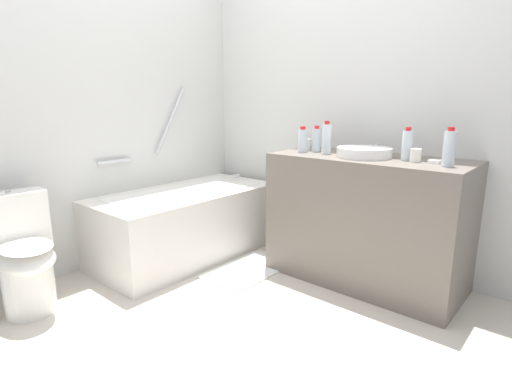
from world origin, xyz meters
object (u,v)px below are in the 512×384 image
water_bottle_2 (303,140)px  bathtub (187,221)px  water_bottle_4 (407,145)px  toilet (23,255)px  water_bottle_3 (316,140)px  bath_mat (249,269)px  sink_basin (364,152)px  soap_dish (435,161)px  sink_faucet (378,150)px  water_bottle_0 (327,139)px  drinking_glass_1 (415,155)px  drinking_glass_0 (307,145)px  water_bottle_1 (449,148)px

water_bottle_2 → bathtub: bearing=117.0°
water_bottle_4 → toilet: bearing=137.1°
water_bottle_3 → bath_mat: bearing=144.3°
sink_basin → soap_dish: size_ratio=3.94×
bathtub → bath_mat: (0.09, -0.60, -0.28)m
water_bottle_2 → soap_dish: bearing=-84.9°
water_bottle_3 → sink_faucet: bearing=-66.4°
water_bottle_2 → water_bottle_0: bearing=-82.9°
toilet → water_bottle_0: (1.64, -1.05, 0.63)m
water_bottle_0 → drinking_glass_1: size_ratio=2.81×
water_bottle_0 → water_bottle_4: size_ratio=1.11×
water_bottle_2 → drinking_glass_0: water_bottle_2 is taller
drinking_glass_0 → soap_dish: drinking_glass_0 is taller
bathtub → sink_basin: 1.49m
sink_faucet → water_bottle_1: bearing=-115.1°
water_bottle_2 → bath_mat: size_ratio=0.27×
bath_mat → sink_faucet: bearing=-49.8°
water_bottle_3 → drinking_glass_0: bearing=81.6°
sink_basin → water_bottle_0: 0.29m
water_bottle_2 → drinking_glass_0: size_ratio=2.12×
soap_dish → bath_mat: soap_dish is taller
sink_faucet → drinking_glass_1: bearing=-121.4°
toilet → water_bottle_2: 1.94m
drinking_glass_0 → soap_dish: (-0.01, -0.92, -0.03)m
water_bottle_0 → water_bottle_4: bearing=-83.2°
bathtub → water_bottle_1: bearing=-76.9°
water_bottle_1 → drinking_glass_0: 1.01m
toilet → soap_dish: soap_dish is taller
bathtub → water_bottle_0: bearing=-66.3°
water_bottle_0 → water_bottle_3: bearing=64.5°
water_bottle_2 → water_bottle_4: water_bottle_4 is taller
water_bottle_1 → soap_dish: size_ratio=2.45×
drinking_glass_0 → bathtub: bearing=122.6°
bathtub → drinking_glass_1: (0.47, -1.61, 0.63)m
water_bottle_4 → drinking_glass_1: size_ratio=2.53×
drinking_glass_0 → drinking_glass_1: size_ratio=1.07×
water_bottle_2 → drinking_glass_0: (0.09, 0.02, -0.04)m
toilet → bath_mat: bearing=68.9°
bath_mat → water_bottle_2: bearing=-34.5°
water_bottle_1 → drinking_glass_1: bearing=76.9°
toilet → sink_basin: bearing=56.7°
sink_faucet → water_bottle_2: (-0.25, 0.46, 0.05)m
sink_faucet → soap_dish: bearing=-111.1°
water_bottle_4 → drinking_glass_0: size_ratio=2.36×
toilet → water_bottle_0: 2.05m
water_bottle_4 → water_bottle_0: bearing=96.8°
sink_basin → water_bottle_0: water_bottle_0 is taller
water_bottle_4 → soap_dish: (-0.01, -0.18, -0.08)m
water_bottle_4 → drinking_glass_1: water_bottle_4 is taller
water_bottle_2 → soap_dish: 0.90m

